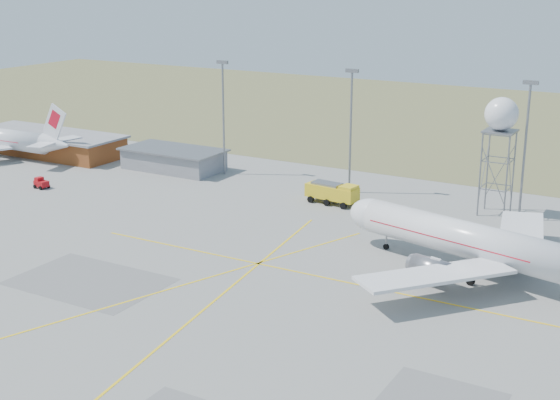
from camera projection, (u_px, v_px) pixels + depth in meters
The scene contains 12 objects.
ground at pixel (139, 378), 70.37m from camera, with size 400.00×400.00×0.00m, color gray.
grass_strip at pixel (518, 126), 186.76m from camera, with size 400.00×120.00×0.03m, color #5E6738.
building_orange at pixel (49, 143), 157.31m from camera, with size 33.00×12.00×4.30m.
building_grey at pixel (174, 159), 144.63m from camera, with size 19.00×10.00×3.90m.
mast_a at pixel (223, 108), 138.67m from camera, with size 2.20×0.50×20.50m.
mast_b at pixel (351, 121), 126.67m from camera, with size 2.20×0.50×20.50m.
mast_c at pixel (526, 138), 113.23m from camera, with size 2.20×0.50×20.50m.
airliner_main at pixel (475, 243), 93.41m from camera, with size 39.11×37.27×13.43m.
airliner_far at pixel (0, 139), 154.54m from camera, with size 34.82×33.87×11.85m.
radar_tower at pixel (499, 150), 115.49m from camera, with size 4.93×4.93×17.84m.
fire_truck at pixel (333, 194), 123.06m from camera, with size 8.85×4.18×3.44m.
baggage_tug at pixel (41, 184), 132.37m from camera, with size 2.55×2.15×1.85m.
Camera 1 is at (42.61, -48.20, 35.16)m, focal length 50.00 mm.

